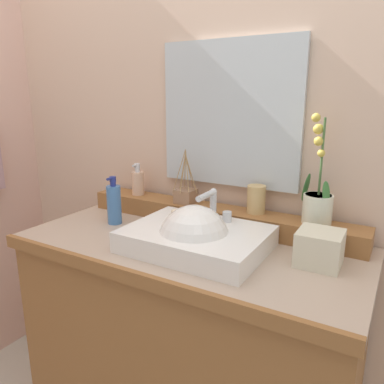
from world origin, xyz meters
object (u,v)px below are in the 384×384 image
soap_bar (180,212)px  reed_diffuser (186,195)px  tumbler_cup (256,199)px  lotion_bottle (114,204)px  sink_basin (195,240)px  soap_dispenser (138,182)px  potted_plant (317,201)px  tissue_box (320,248)px

soap_bar → reed_diffuser: reed_diffuser is taller
tumbler_cup → lotion_bottle: (-0.52, -0.20, -0.04)m
reed_diffuser → tumbler_cup: bearing=3.8°
sink_basin → reed_diffuser: size_ratio=2.06×
reed_diffuser → soap_dispenser: bearing=177.9°
tumbler_cup → reed_diffuser: 0.29m
soap_dispenser → lotion_bottle: soap_dispenser is taller
soap_bar → lotion_bottle: 0.29m
soap_bar → soap_dispenser: 0.35m
soap_bar → tumbler_cup: (0.23, 0.16, 0.04)m
sink_basin → lotion_bottle: bearing=170.5°
sink_basin → soap_bar: sink_basin is taller
potted_plant → tissue_box: 0.20m
soap_bar → potted_plant: bearing=19.0°
soap_bar → lotion_bottle: size_ratio=0.36×
soap_dispenser → lotion_bottle: 0.19m
sink_basin → tissue_box: bearing=13.7°
soap_bar → tumbler_cup: bearing=34.8°
soap_bar → potted_plant: 0.49m
soap_dispenser → lotion_bottle: (0.03, -0.19, -0.05)m
lotion_bottle → reed_diffuser: bearing=37.9°
sink_basin → soap_bar: (-0.13, 0.10, 0.05)m
sink_basin → potted_plant: (0.33, 0.26, 0.12)m
soap_bar → soap_dispenser: bearing=154.0°
potted_plant → sink_basin: bearing=-141.9°
soap_dispenser → potted_plant: bearing=0.3°
sink_basin → soap_dispenser: (-0.44, 0.25, 0.09)m
potted_plant → reed_diffuser: (-0.51, -0.01, -0.05)m
soap_bar → tumbler_cup: 0.29m
sink_basin → lotion_bottle: 0.42m
sink_basin → reed_diffuser: reed_diffuser is taller
sink_basin → soap_dispenser: size_ratio=3.27×
reed_diffuser → tissue_box: 0.59m
sink_basin → potted_plant: 0.44m
soap_dispenser → tumbler_cup: 0.55m
soap_bar → tissue_box: 0.51m
soap_bar → reed_diffuser: 0.16m
potted_plant → lotion_bottle: potted_plant is taller
soap_dispenser → tissue_box: size_ratio=1.07×
sink_basin → soap_dispenser: soap_dispenser is taller
lotion_bottle → tissue_box: (0.79, 0.02, -0.03)m
sink_basin → tumbler_cup: (0.11, 0.27, 0.09)m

